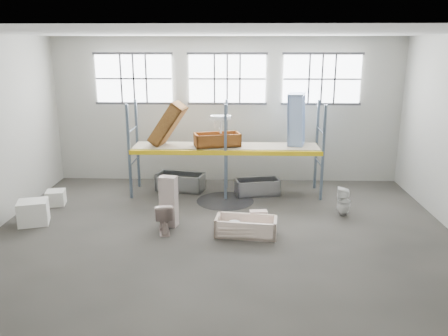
{
  "coord_description": "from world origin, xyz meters",
  "views": [
    {
      "loc": [
        0.39,
        -10.7,
        4.77
      ],
      "look_at": [
        0.0,
        1.5,
        1.4
      ],
      "focal_mm": 36.34,
      "sensor_mm": 36.0,
      "label": 1
    }
  ],
  "objects_px": {
    "bathtub_beige": "(246,226)",
    "rust_tub_flat": "(217,139)",
    "steel_tub_left": "(180,182)",
    "bucket": "(234,228)",
    "steel_tub_right": "(257,187)",
    "toilet_white": "(344,201)",
    "blue_tub_upright": "(296,120)",
    "carton_near": "(33,212)",
    "cistern_tall": "(169,201)",
    "toilet_beige": "(164,217)"
  },
  "relations": [
    {
      "from": "toilet_white",
      "to": "rust_tub_flat",
      "type": "xyz_separation_m",
      "value": [
        -3.69,
        1.79,
        1.4
      ]
    },
    {
      "from": "toilet_white",
      "to": "blue_tub_upright",
      "type": "bearing_deg",
      "value": -141.82
    },
    {
      "from": "bathtub_beige",
      "to": "steel_tub_right",
      "type": "height_order",
      "value": "steel_tub_right"
    },
    {
      "from": "toilet_white",
      "to": "steel_tub_right",
      "type": "relative_size",
      "value": 0.59
    },
    {
      "from": "cistern_tall",
      "to": "toilet_white",
      "type": "bearing_deg",
      "value": 23.51
    },
    {
      "from": "rust_tub_flat",
      "to": "bucket",
      "type": "distance_m",
      "value": 3.66
    },
    {
      "from": "steel_tub_left",
      "to": "bucket",
      "type": "xyz_separation_m",
      "value": [
        1.84,
        -3.59,
        -0.12
      ]
    },
    {
      "from": "toilet_beige",
      "to": "steel_tub_left",
      "type": "bearing_deg",
      "value": -101.93
    },
    {
      "from": "steel_tub_left",
      "to": "carton_near",
      "type": "distance_m",
      "value": 4.76
    },
    {
      "from": "steel_tub_left",
      "to": "blue_tub_upright",
      "type": "bearing_deg",
      "value": -0.08
    },
    {
      "from": "toilet_beige",
      "to": "steel_tub_left",
      "type": "relative_size",
      "value": 0.53
    },
    {
      "from": "cistern_tall",
      "to": "steel_tub_right",
      "type": "xyz_separation_m",
      "value": [
        2.48,
        2.69,
        -0.44
      ]
    },
    {
      "from": "steel_tub_right",
      "to": "bucket",
      "type": "xyz_separation_m",
      "value": [
        -0.72,
        -3.19,
        -0.09
      ]
    },
    {
      "from": "bathtub_beige",
      "to": "rust_tub_flat",
      "type": "height_order",
      "value": "rust_tub_flat"
    },
    {
      "from": "blue_tub_upright",
      "to": "bathtub_beige",
      "type": "bearing_deg",
      "value": -114.32
    },
    {
      "from": "toilet_white",
      "to": "steel_tub_left",
      "type": "relative_size",
      "value": 0.53
    },
    {
      "from": "steel_tub_right",
      "to": "blue_tub_upright",
      "type": "height_order",
      "value": "blue_tub_upright"
    },
    {
      "from": "steel_tub_right",
      "to": "bathtub_beige",
      "type": "bearing_deg",
      "value": -97.26
    },
    {
      "from": "bathtub_beige",
      "to": "steel_tub_right",
      "type": "xyz_separation_m",
      "value": [
        0.41,
        3.23,
        0.03
      ]
    },
    {
      "from": "toilet_beige",
      "to": "bucket",
      "type": "bearing_deg",
      "value": 165.87
    },
    {
      "from": "rust_tub_flat",
      "to": "bucket",
      "type": "relative_size",
      "value": 4.26
    },
    {
      "from": "toilet_white",
      "to": "steel_tub_left",
      "type": "height_order",
      "value": "toilet_white"
    },
    {
      "from": "toilet_white",
      "to": "carton_near",
      "type": "bearing_deg",
      "value": -74.26
    },
    {
      "from": "toilet_white",
      "to": "rust_tub_flat",
      "type": "bearing_deg",
      "value": -106.11
    },
    {
      "from": "bathtub_beige",
      "to": "steel_tub_left",
      "type": "height_order",
      "value": "steel_tub_left"
    },
    {
      "from": "steel_tub_left",
      "to": "bucket",
      "type": "distance_m",
      "value": 4.04
    },
    {
      "from": "cistern_tall",
      "to": "steel_tub_right",
      "type": "bearing_deg",
      "value": 60.12
    },
    {
      "from": "bathtub_beige",
      "to": "blue_tub_upright",
      "type": "height_order",
      "value": "blue_tub_upright"
    },
    {
      "from": "cistern_tall",
      "to": "carton_near",
      "type": "distance_m",
      "value": 3.73
    },
    {
      "from": "bathtub_beige",
      "to": "blue_tub_upright",
      "type": "distance_m",
      "value": 4.53
    },
    {
      "from": "cistern_tall",
      "to": "carton_near",
      "type": "bearing_deg",
      "value": -167.57
    },
    {
      "from": "bathtub_beige",
      "to": "cistern_tall",
      "type": "bearing_deg",
      "value": 172.15
    },
    {
      "from": "toilet_white",
      "to": "rust_tub_flat",
      "type": "relative_size",
      "value": 0.58
    },
    {
      "from": "bathtub_beige",
      "to": "toilet_white",
      "type": "relative_size",
      "value": 1.89
    },
    {
      "from": "cistern_tall",
      "to": "steel_tub_left",
      "type": "bearing_deg",
      "value": 104.25
    },
    {
      "from": "toilet_beige",
      "to": "steel_tub_right",
      "type": "bearing_deg",
      "value": -141.26
    },
    {
      "from": "toilet_beige",
      "to": "toilet_white",
      "type": "xyz_separation_m",
      "value": [
        4.95,
        1.36,
        0.0
      ]
    },
    {
      "from": "steel_tub_left",
      "to": "steel_tub_right",
      "type": "height_order",
      "value": "steel_tub_left"
    },
    {
      "from": "blue_tub_upright",
      "to": "carton_near",
      "type": "relative_size",
      "value": 2.21
    },
    {
      "from": "bathtub_beige",
      "to": "steel_tub_left",
      "type": "xyz_separation_m",
      "value": [
        -2.15,
        3.63,
        0.05
      ]
    },
    {
      "from": "blue_tub_upright",
      "to": "rust_tub_flat",
      "type": "bearing_deg",
      "value": -171.67
    },
    {
      "from": "bucket",
      "to": "carton_near",
      "type": "bearing_deg",
      "value": 174.58
    },
    {
      "from": "bucket",
      "to": "steel_tub_right",
      "type": "bearing_deg",
      "value": 77.37
    },
    {
      "from": "rust_tub_flat",
      "to": "steel_tub_right",
      "type": "bearing_deg",
      "value": -0.9
    },
    {
      "from": "steel_tub_left",
      "to": "steel_tub_right",
      "type": "relative_size",
      "value": 1.11
    },
    {
      "from": "cistern_tall",
      "to": "steel_tub_right",
      "type": "relative_size",
      "value": 0.99
    },
    {
      "from": "bathtub_beige",
      "to": "carton_near",
      "type": "distance_m",
      "value": 5.81
    },
    {
      "from": "toilet_white",
      "to": "rust_tub_flat",
      "type": "distance_m",
      "value": 4.34
    },
    {
      "from": "toilet_white",
      "to": "rust_tub_flat",
      "type": "height_order",
      "value": "rust_tub_flat"
    },
    {
      "from": "toilet_beige",
      "to": "toilet_white",
      "type": "height_order",
      "value": "toilet_white"
    }
  ]
}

